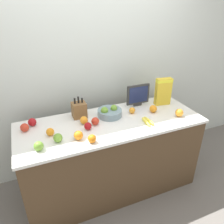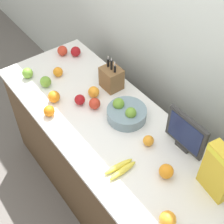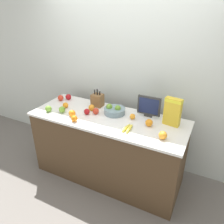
# 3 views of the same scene
# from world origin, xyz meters

# --- Properties ---
(ground_plane) EXTENTS (14.00, 14.00, 0.00)m
(ground_plane) POSITION_xyz_m (0.00, 0.00, 0.00)
(ground_plane) COLOR slate
(wall_back) EXTENTS (9.00, 0.06, 2.60)m
(wall_back) POSITION_xyz_m (0.00, 0.59, 1.30)
(wall_back) COLOR silver
(wall_back) RESTS_ON ground_plane
(counter) EXTENTS (1.97, 0.75, 0.92)m
(counter) POSITION_xyz_m (0.00, 0.00, 0.46)
(counter) COLOR #4C3823
(counter) RESTS_ON ground_plane
(knife_block) EXTENTS (0.15, 0.13, 0.26)m
(knife_block) POSITION_xyz_m (-0.28, 0.23, 1.00)
(knife_block) COLOR brown
(knife_block) RESTS_ON counter
(small_monitor) EXTENTS (0.29, 0.03, 0.27)m
(small_monitor) POSITION_xyz_m (0.44, 0.24, 1.06)
(small_monitor) COLOR #2D2D2D
(small_monitor) RESTS_ON counter
(cereal_box) EXTENTS (0.20, 0.10, 0.33)m
(cereal_box) POSITION_xyz_m (0.74, 0.16, 1.10)
(cereal_box) COLOR gold
(cereal_box) RESTS_ON counter
(fruit_bowl) EXTENTS (0.27, 0.27, 0.13)m
(fruit_bowl) POSITION_xyz_m (0.03, 0.12, 0.96)
(fruit_bowl) COLOR gray
(fruit_bowl) RESTS_ON counter
(banana_bunch) EXTENTS (0.09, 0.20, 0.04)m
(banana_bunch) POSITION_xyz_m (0.34, -0.17, 0.94)
(banana_bunch) COLOR yellow
(banana_bunch) RESTS_ON counter
(apple_rightmost) EXTENTS (0.08, 0.08, 0.08)m
(apple_rightmost) POSITION_xyz_m (-0.59, -0.15, 0.96)
(apple_rightmost) COLOR #6B9E33
(apple_rightmost) RESTS_ON counter
(apple_front) EXTENTS (0.08, 0.08, 0.08)m
(apple_front) POSITION_xyz_m (-0.78, 0.23, 0.96)
(apple_front) COLOR #A31419
(apple_front) RESTS_ON counter
(apple_by_knife_block) EXTENTS (0.08, 0.08, 0.08)m
(apple_by_knife_block) POSITION_xyz_m (-0.18, 0.01, 0.96)
(apple_by_knife_block) COLOR red
(apple_by_knife_block) RESTS_ON counter
(apple_middle) EXTENTS (0.08, 0.08, 0.08)m
(apple_middle) POSITION_xyz_m (-0.86, 0.15, 0.96)
(apple_middle) COLOR red
(apple_middle) RESTS_ON counter
(apple_rear) EXTENTS (0.08, 0.08, 0.08)m
(apple_rear) POSITION_xyz_m (-0.27, -0.05, 0.96)
(apple_rear) COLOR #A31419
(apple_rear) RESTS_ON counter
(apple_near_bananas) EXTENTS (0.08, 0.08, 0.08)m
(apple_near_bananas) POSITION_xyz_m (-0.76, -0.21, 0.96)
(apple_near_bananas) COLOR #6B9E33
(apple_near_bananas) RESTS_ON counter
(orange_back_center) EXTENTS (0.09, 0.09, 0.09)m
(orange_back_center) POSITION_xyz_m (-0.40, -0.18, 0.96)
(orange_back_center) COLOR orange
(orange_back_center) RESTS_ON counter
(orange_by_cereal) EXTENTS (0.09, 0.09, 0.09)m
(orange_by_cereal) POSITION_xyz_m (0.53, 0.02, 0.96)
(orange_by_cereal) COLOR orange
(orange_by_cereal) RESTS_ON counter
(orange_front_center) EXTENTS (0.09, 0.09, 0.09)m
(orange_front_center) POSITION_xyz_m (0.74, -0.18, 0.96)
(orange_front_center) COLOR orange
(orange_front_center) RESTS_ON counter
(orange_mid_right) EXTENTS (0.08, 0.08, 0.08)m
(orange_mid_right) POSITION_xyz_m (-0.64, -0.02, 0.96)
(orange_mid_right) COLOR orange
(orange_mid_right) RESTS_ON counter
(orange_near_bowl) EXTENTS (0.08, 0.08, 0.08)m
(orange_near_bowl) POSITION_xyz_m (-0.28, 0.07, 0.96)
(orange_near_bowl) COLOR orange
(orange_near_bowl) RESTS_ON counter
(orange_front_right) EXTENTS (0.08, 0.08, 0.08)m
(orange_front_right) POSITION_xyz_m (-0.30, -0.28, 0.96)
(orange_front_right) COLOR orange
(orange_front_right) RESTS_ON counter
(orange_front_left) EXTENTS (0.07, 0.07, 0.07)m
(orange_front_left) POSITION_xyz_m (0.29, 0.09, 0.95)
(orange_front_left) COLOR orange
(orange_front_left) RESTS_ON counter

